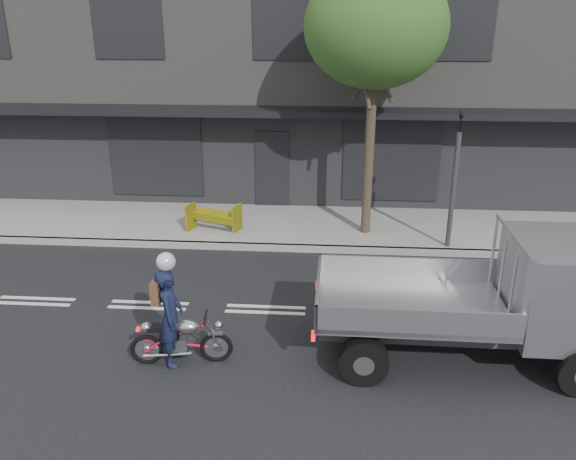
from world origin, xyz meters
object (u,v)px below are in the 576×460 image
Objects in this scene: street_tree at (376,28)px; traffic_light_pole at (453,188)px; construction_barrier at (212,219)px; motorcycle at (181,339)px; flatbed_ute at (538,291)px; rider at (170,317)px.

street_tree is 1.93× the size of traffic_light_pole.
traffic_light_pole is 2.61× the size of construction_barrier.
motorcycle is 5.77m from construction_barrier.
traffic_light_pole is at bearing -4.40° from construction_barrier.
flatbed_ute is at bearing -38.76° from construction_barrier.
traffic_light_pole is 7.69m from rider.
rider is (-3.55, -6.12, -4.42)m from street_tree.
construction_barrier reaches higher than motorcycle.
motorcycle is at bearing -174.35° from flatbed_ute.
traffic_light_pole is 4.78m from flatbed_ute.
street_tree is 5.03× the size of construction_barrier.
motorcycle is at bearing -119.05° from street_tree.
traffic_light_pole is 7.64m from motorcycle.
traffic_light_pole reaches higher than motorcycle.
construction_barrier is (-0.64, 5.73, 0.07)m from motorcycle.
motorcycle is (-3.40, -6.12, -4.82)m from street_tree.
flatbed_ute is (5.85, 0.52, 0.85)m from motorcycle.
flatbed_ute is (2.45, -5.60, -3.97)m from street_tree.
rider reaches higher than construction_barrier.
traffic_light_pole reaches higher than rider.
traffic_light_pole reaches higher than flatbed_ute.
traffic_light_pole is 2.04× the size of motorcycle.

